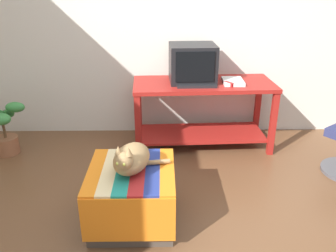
# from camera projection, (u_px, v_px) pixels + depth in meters

# --- Properties ---
(ground_plane) EXTENTS (14.00, 14.00, 0.00)m
(ground_plane) POSITION_uv_depth(u_px,v_px,m) (173.00, 244.00, 2.50)
(ground_plane) COLOR brown
(back_wall) EXTENTS (8.00, 0.10, 2.60)m
(back_wall) POSITION_uv_depth(u_px,v_px,m) (168.00, 21.00, 3.87)
(back_wall) COLOR silver
(back_wall) RESTS_ON ground_plane
(desk) EXTENTS (1.50, 0.69, 0.72)m
(desk) POSITION_uv_depth(u_px,v_px,m) (203.00, 103.00, 3.78)
(desk) COLOR maroon
(desk) RESTS_ON ground_plane
(tv_monitor) EXTENTS (0.49, 0.44, 0.39)m
(tv_monitor) POSITION_uv_depth(u_px,v_px,m) (192.00, 63.00, 3.66)
(tv_monitor) COLOR black
(tv_monitor) RESTS_ON desk
(keyboard) EXTENTS (0.40, 0.16, 0.02)m
(keyboard) POSITION_uv_depth(u_px,v_px,m) (197.00, 85.00, 3.55)
(keyboard) COLOR black
(keyboard) RESTS_ON desk
(book) EXTENTS (0.21, 0.29, 0.04)m
(book) POSITION_uv_depth(u_px,v_px,m) (233.00, 81.00, 3.65)
(book) COLOR white
(book) RESTS_ON desk
(ottoman_with_blanket) EXTENTS (0.64, 0.69, 0.44)m
(ottoman_with_blanket) POSITION_uv_depth(u_px,v_px,m) (132.00, 195.00, 2.66)
(ottoman_with_blanket) COLOR #4C4238
(ottoman_with_blanket) RESTS_ON ground_plane
(cat) EXTENTS (0.45, 0.43, 0.26)m
(cat) POSITION_uv_depth(u_px,v_px,m) (131.00, 159.00, 2.52)
(cat) COLOR #9E7A4C
(cat) RESTS_ON ottoman_with_blanket
(potted_plant) EXTENTS (0.43, 0.36, 0.57)m
(potted_plant) POSITION_uv_depth(u_px,v_px,m) (4.00, 129.00, 3.66)
(potted_plant) COLOR brown
(potted_plant) RESTS_ON ground_plane
(stapler) EXTENTS (0.10, 0.11, 0.04)m
(stapler) POSITION_uv_depth(u_px,v_px,m) (229.00, 84.00, 3.56)
(stapler) COLOR #A31E1E
(stapler) RESTS_ON desk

